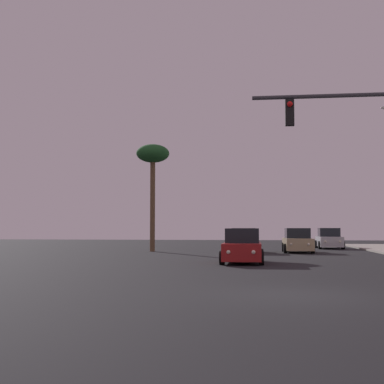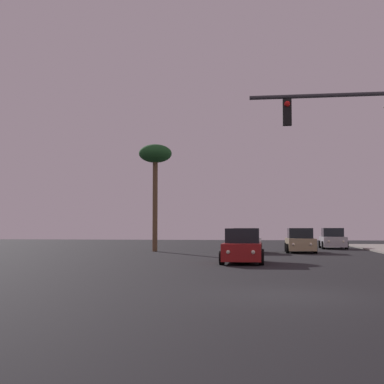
# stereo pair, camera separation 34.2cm
# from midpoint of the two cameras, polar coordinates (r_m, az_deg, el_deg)

# --- Properties ---
(ground_plane) EXTENTS (120.00, 120.00, 0.00)m
(ground_plane) POSITION_cam_midpoint_polar(r_m,az_deg,el_deg) (14.05, 10.39, -10.79)
(ground_plane) COLOR black
(car_silver) EXTENTS (2.04, 4.32, 1.68)m
(car_silver) POSITION_cam_midpoint_polar(r_m,az_deg,el_deg) (45.30, 14.21, -4.91)
(car_silver) COLOR #B7B7BC
(car_silver) RESTS_ON ground
(car_red) EXTENTS (2.04, 4.31, 1.68)m
(car_red) POSITION_cam_midpoint_polar(r_m,az_deg,el_deg) (26.17, 5.02, -5.90)
(car_red) COLOR maroon
(car_red) RESTS_ON ground
(car_tan) EXTENTS (2.04, 4.34, 1.68)m
(car_tan) POSITION_cam_midpoint_polar(r_m,az_deg,el_deg) (37.81, 10.94, -5.20)
(car_tan) COLOR tan
(car_tan) RESTS_ON ground
(car_white) EXTENTS (2.04, 4.33, 1.68)m
(car_white) POSITION_cam_midpoint_polar(r_m,az_deg,el_deg) (37.02, 5.36, -5.28)
(car_white) COLOR silver
(car_white) RESTS_ON ground
(palm_tree_mid) EXTENTS (2.40, 2.40, 7.77)m
(palm_tree_mid) POSITION_cam_midpoint_polar(r_m,az_deg,el_deg) (39.04, -4.46, 3.56)
(palm_tree_mid) COLOR brown
(palm_tree_mid) RESTS_ON ground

